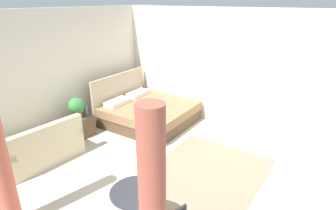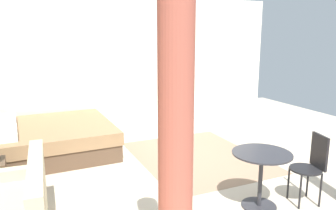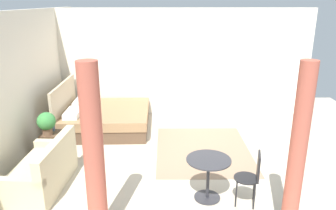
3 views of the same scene
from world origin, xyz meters
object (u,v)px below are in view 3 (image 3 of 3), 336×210
vase (52,125)px  balcony_table (208,171)px  nightstand (53,144)px  couch (43,172)px  cafe_chair_near_window (252,174)px  potted_plant (46,122)px  bed (104,118)px

vase → balcony_table: bearing=-119.5°
nightstand → vase: bearing=2.9°
couch → nightstand: bearing=11.8°
nightstand → cafe_chair_near_window: cafe_chair_near_window is taller
nightstand → cafe_chair_near_window: size_ratio=0.56×
nightstand → cafe_chair_near_window: (-1.72, -3.61, 0.28)m
vase → potted_plant: bearing=173.2°
potted_plant → balcony_table: potted_plant is taller
nightstand → potted_plant: potted_plant is taller
bed → potted_plant: (-1.51, 0.82, 0.47)m
bed → balcony_table: bearing=-143.8°
couch → potted_plant: 1.25m
balcony_table → vase: bearing=60.5°
balcony_table → bed: bearing=36.2°
couch → nightstand: size_ratio=3.17×
couch → vase: couch is taller
bed → couch: bed is taller
potted_plant → cafe_chair_near_window: bearing=-114.0°
vase → cafe_chair_near_window: size_ratio=0.26×
couch → cafe_chair_near_window: 3.40m
couch → vase: size_ratio=6.90×
nightstand → balcony_table: balcony_table is taller
couch → cafe_chair_near_window: cafe_chair_near_window is taller
bed → potted_plant: bearing=151.5°
bed → balcony_table: 3.69m
couch → nightstand: 1.25m
bed → vase: bed is taller
balcony_table → nightstand: bearing=62.2°
balcony_table → cafe_chair_near_window: cafe_chair_near_window is taller
bed → couch: bearing=168.6°
nightstand → potted_plant: bearing=162.0°
couch → cafe_chair_near_window: (-0.50, -3.35, 0.23)m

